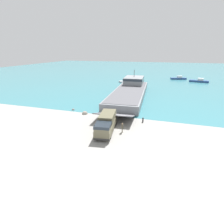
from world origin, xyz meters
name	(u,v)px	position (x,y,z in m)	size (l,w,h in m)	color
ground_plane	(119,124)	(0.00, 0.00, 0.00)	(240.00, 240.00, 0.00)	gray
water_surface	(154,71)	(0.00, 93.77, 0.00)	(240.00, 180.00, 0.01)	teal
landing_craft	(130,90)	(-2.41, 22.55, 1.58)	(10.38, 37.16, 6.85)	gray
military_truck	(106,123)	(-1.28, -3.85, 1.53)	(3.54, 7.94, 2.91)	#6B664C
soldier_on_ramp	(122,127)	(1.40, -3.28, 0.96)	(0.39, 0.50, 1.67)	#4C4738
moored_boat_a	(179,78)	(13.59, 59.82, 0.56)	(7.40, 3.68, 1.67)	navy
moored_boat_b	(199,81)	(21.72, 54.39, 0.57)	(8.08, 3.61, 1.73)	navy
moored_boat_c	(127,81)	(-8.48, 44.95, 0.45)	(6.69, 5.53, 1.35)	#B7BABF
mooring_bollard	(143,120)	(4.18, 2.21, 0.51)	(0.33, 0.33, 0.94)	#333338
shoreline_rock_a	(85,114)	(-8.61, 3.13, 0.00)	(1.26, 1.26, 1.26)	gray
shoreline_rock_b	(73,110)	(-12.37, 4.78, 0.00)	(0.69, 0.69, 0.69)	gray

